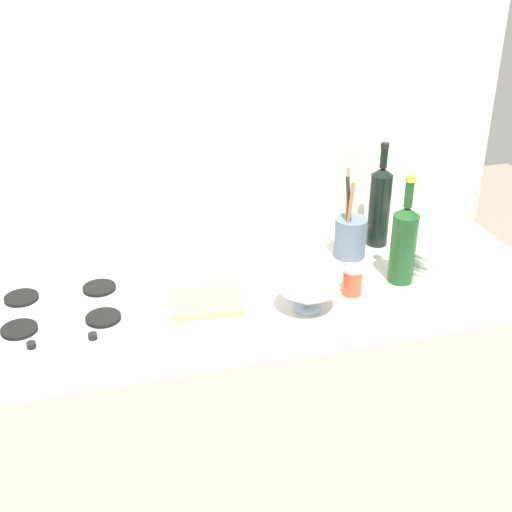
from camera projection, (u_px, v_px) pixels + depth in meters
The scene contains 11 objects.
ground_plane at pixel (256, 509), 2.45m from camera, with size 6.00×6.00×0.00m, color gray.
counter_block at pixel (256, 410), 2.24m from camera, with size 1.80×0.70×0.90m, color beige.
backsplash_panel at pixel (225, 134), 2.19m from camera, with size 1.90×0.06×2.55m, color beige.
stovetop_hob at pixel (62, 312), 1.91m from camera, with size 0.44×0.37×0.04m.
plate_stack at pixel (447, 256), 2.16m from camera, with size 0.27×0.26×0.07m.
wine_bottle_leftmost at pixel (380, 205), 2.26m from camera, with size 0.07×0.07×0.35m.
wine_bottle_mid_left at pixel (404, 242), 2.04m from camera, with size 0.08×0.08×0.34m.
mixing_bowl at pixel (308, 297), 1.93m from camera, with size 0.18×0.18×0.07m.
utensil_crock at pixel (350, 236), 2.21m from camera, with size 0.10×0.10×0.30m.
condiment_jar_front at pixel (352, 280), 2.01m from camera, with size 0.06×0.06×0.09m.
cutting_board at pixel (207, 303), 1.97m from camera, with size 0.20×0.15×0.02m, color tan.
Camera 1 is at (-0.46, -1.70, 1.93)m, focal length 47.98 mm.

